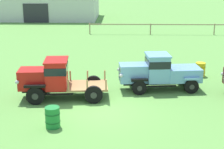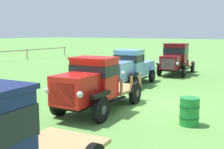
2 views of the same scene
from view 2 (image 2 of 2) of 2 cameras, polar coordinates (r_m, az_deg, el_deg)
The scene contains 7 objects.
ground_plane at distance 12.00m, azimuth 9.28°, elevation -6.00°, with size 240.00×240.00×0.00m, color #5B9342.
paddock_fence at distance 30.89m, azimuth -21.64°, elevation 4.06°, with size 19.46×0.33×1.16m.
vintage_truck_second_in_line at distance 10.37m, azimuth -4.13°, elevation -1.92°, with size 4.72×2.24×2.09m.
vintage_truck_midrow_center at distance 15.88m, azimuth 3.65°, elevation 1.51°, with size 4.67×2.13×2.04m.
vintage_truck_far_side at distance 20.29m, azimuth 12.69°, elevation 3.16°, with size 4.66×2.21×2.23m.
oil_drum_beside_row at distance 9.49m, azimuth 15.44°, elevation -7.25°, with size 0.65×0.65×0.92m.
oil_drum_near_fence at distance 19.74m, azimuth 0.99°, elevation 1.09°, with size 0.65×0.65×0.87m.
Camera 2 is at (-10.69, -4.56, 2.99)m, focal length 45.00 mm.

